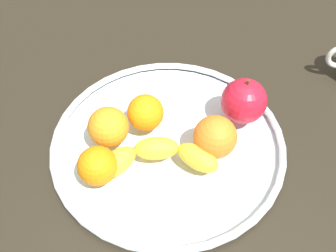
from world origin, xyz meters
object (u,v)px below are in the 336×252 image
Objects in this scene: fruit_bowl at (168,141)px; orange_center at (145,113)px; banana at (155,157)px; apple at (244,101)px; orange_back_right at (97,166)px; orange_front_left at (215,137)px; orange_back_left at (108,127)px.

orange_center is at bearing -31.99° from fruit_bowl.
banana is at bearing 73.85° from fruit_bowl.
apple is 26.26cm from orange_back_right.
orange_back_right reaches higher than fruit_bowl.
banana is 3.34× the size of orange_back_right.
apple is at bearing -121.06° from orange_front_left.
fruit_bowl is 8.90cm from orange_front_left.
orange_back_right is 18.44cm from orange_front_left.
banana is 8.75cm from orange_back_right.
apple is 9.13cm from orange_front_left.
orange_center is (-5.46, -3.82, -0.23)cm from orange_back_left.
banana is at bearing 39.35° from apple.
fruit_bowl is 14.39cm from apple.
orange_back_left is (7.87, -4.10, 1.46)cm from banana.
apple reaches higher than fruit_bowl.
fruit_bowl is 1.96× the size of banana.
apple reaches higher than orange_center.
orange_back_right reaches higher than banana.
banana is at bearing 21.11° from orange_front_left.
orange_front_left is (-7.53, 1.92, 4.33)cm from fruit_bowl.
orange_front_left is at bearing -168.35° from banana.
apple is at bearing -154.31° from fruit_bowl.
orange_center is at bearing -82.55° from banana.
orange_back_right is at bearing 21.20° from orange_front_left.
orange_back_left is at bearing 8.04° from fruit_bowl.
apple reaches higher than orange_front_left.
orange_back_left reaches higher than fruit_bowl.
orange_center is (16.22, 3.40, -0.81)cm from apple.
orange_front_left is at bearing -158.80° from orange_back_right.
orange_front_left is 12.34cm from orange_center.
apple is at bearing -150.10° from banana.
fruit_bowl is 5.69× the size of orange_front_left.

